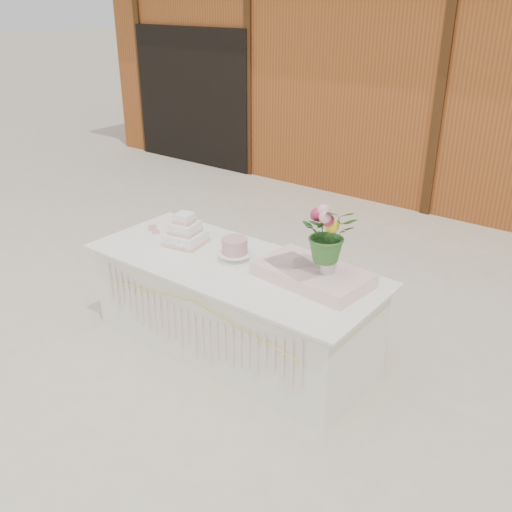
{
  "coord_description": "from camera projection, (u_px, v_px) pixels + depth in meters",
  "views": [
    {
      "loc": [
        2.58,
        -3.04,
        2.67
      ],
      "look_at": [
        0.0,
        0.3,
        0.72
      ],
      "focal_mm": 40.0,
      "sensor_mm": 36.0,
      "label": 1
    }
  ],
  "objects": [
    {
      "name": "bouquet",
      "position": [
        329.0,
        227.0,
        3.89
      ],
      "size": [
        0.49,
        0.48,
        0.42
      ],
      "primitive_type": "imported",
      "rotation": [
        0.0,
        0.0,
        0.56
      ],
      "color": "#336729",
      "rests_on": "flower_vase"
    },
    {
      "name": "loose_flowers",
      "position": [
        159.0,
        227.0,
        5.07
      ],
      "size": [
        0.17,
        0.38,
        0.02
      ],
      "primitive_type": null,
      "rotation": [
        0.0,
        0.0,
        -0.05
      ],
      "color": "pink",
      "rests_on": "cake_table"
    },
    {
      "name": "flower_vase",
      "position": [
        327.0,
        263.0,
        4.01
      ],
      "size": [
        0.1,
        0.1,
        0.14
      ],
      "primitive_type": "cylinder",
      "color": "silver",
      "rests_on": "satin_runner"
    },
    {
      "name": "satin_runner",
      "position": [
        313.0,
        274.0,
        4.12
      ],
      "size": [
        0.85,
        0.54,
        0.1
      ],
      "primitive_type": "cube",
      "rotation": [
        0.0,
        0.0,
        -0.09
      ],
      "color": "#FFD7CD",
      "rests_on": "cake_table"
    },
    {
      "name": "barn",
      "position": [
        493.0,
        68.0,
        8.35
      ],
      "size": [
        12.6,
        4.6,
        3.3
      ],
      "color": "brown",
      "rests_on": "ground"
    },
    {
      "name": "ground",
      "position": [
        234.0,
        346.0,
        4.74
      ],
      "size": [
        80.0,
        80.0,
        0.0
      ],
      "primitive_type": "plane",
      "color": "beige",
      "rests_on": "ground"
    },
    {
      "name": "cake_table",
      "position": [
        233.0,
        306.0,
        4.57
      ],
      "size": [
        2.4,
        1.0,
        0.77
      ],
      "color": "white",
      "rests_on": "ground"
    },
    {
      "name": "pink_cake_stand",
      "position": [
        235.0,
        248.0,
        4.41
      ],
      "size": [
        0.26,
        0.26,
        0.19
      ],
      "color": "white",
      "rests_on": "cake_table"
    },
    {
      "name": "wedding_cake",
      "position": [
        185.0,
        233.0,
        4.72
      ],
      "size": [
        0.35,
        0.35,
        0.27
      ],
      "rotation": [
        0.0,
        0.0,
        0.2
      ],
      "color": "white",
      "rests_on": "cake_table"
    }
  ]
}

